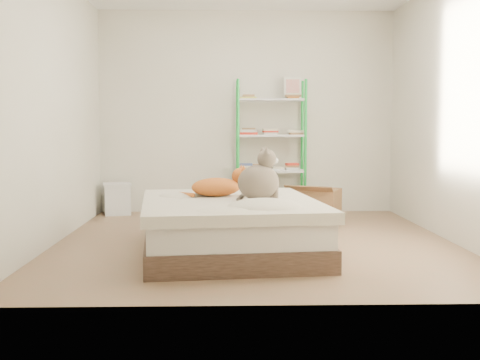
{
  "coord_description": "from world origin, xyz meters",
  "views": [
    {
      "loc": [
        -0.3,
        -5.74,
        1.1
      ],
      "look_at": [
        -0.15,
        -0.24,
        0.62
      ],
      "focal_mm": 45.0,
      "sensor_mm": 36.0,
      "label": 1
    }
  ],
  "objects_px": {
    "orange_cat": "(216,185)",
    "white_bin": "(117,199)",
    "shelf_unit": "(271,148)",
    "grey_cat": "(258,175)",
    "cardboard_box": "(314,205)",
    "bed": "(230,226)"
  },
  "relations": [
    {
      "from": "grey_cat",
      "to": "cardboard_box",
      "type": "relative_size",
      "value": 0.63
    },
    {
      "from": "white_bin",
      "to": "bed",
      "type": "bearing_deg",
      "value": -59.63
    },
    {
      "from": "cardboard_box",
      "to": "white_bin",
      "type": "xyz_separation_m",
      "value": [
        -2.41,
        0.64,
        0.01
      ]
    },
    {
      "from": "white_bin",
      "to": "shelf_unit",
      "type": "bearing_deg",
      "value": 0.91
    },
    {
      "from": "bed",
      "to": "shelf_unit",
      "type": "height_order",
      "value": "shelf_unit"
    },
    {
      "from": "grey_cat",
      "to": "cardboard_box",
      "type": "height_order",
      "value": "grey_cat"
    },
    {
      "from": "white_bin",
      "to": "cardboard_box",
      "type": "bearing_deg",
      "value": -14.87
    },
    {
      "from": "grey_cat",
      "to": "white_bin",
      "type": "height_order",
      "value": "grey_cat"
    },
    {
      "from": "cardboard_box",
      "to": "orange_cat",
      "type": "bearing_deg",
      "value": -103.09
    },
    {
      "from": "shelf_unit",
      "to": "white_bin",
      "type": "distance_m",
      "value": 2.06
    },
    {
      "from": "bed",
      "to": "cardboard_box",
      "type": "relative_size",
      "value": 2.86
    },
    {
      "from": "grey_cat",
      "to": "white_bin",
      "type": "distance_m",
      "value": 3.0
    },
    {
      "from": "orange_cat",
      "to": "shelf_unit",
      "type": "height_order",
      "value": "shelf_unit"
    },
    {
      "from": "orange_cat",
      "to": "white_bin",
      "type": "bearing_deg",
      "value": 108.59
    },
    {
      "from": "grey_cat",
      "to": "white_bin",
      "type": "xyz_separation_m",
      "value": [
        -1.65,
        2.45,
        -0.49
      ]
    },
    {
      "from": "cardboard_box",
      "to": "white_bin",
      "type": "bearing_deg",
      "value": -171.06
    },
    {
      "from": "bed",
      "to": "orange_cat",
      "type": "xyz_separation_m",
      "value": [
        -0.12,
        0.24,
        0.35
      ]
    },
    {
      "from": "shelf_unit",
      "to": "cardboard_box",
      "type": "bearing_deg",
      "value": -55.74
    },
    {
      "from": "shelf_unit",
      "to": "white_bin",
      "type": "height_order",
      "value": "shelf_unit"
    },
    {
      "from": "cardboard_box",
      "to": "white_bin",
      "type": "relative_size",
      "value": 1.74
    },
    {
      "from": "orange_cat",
      "to": "shelf_unit",
      "type": "xyz_separation_m",
      "value": [
        0.67,
        2.18,
        0.26
      ]
    },
    {
      "from": "grey_cat",
      "to": "cardboard_box",
      "type": "bearing_deg",
      "value": -40.02
    }
  ]
}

